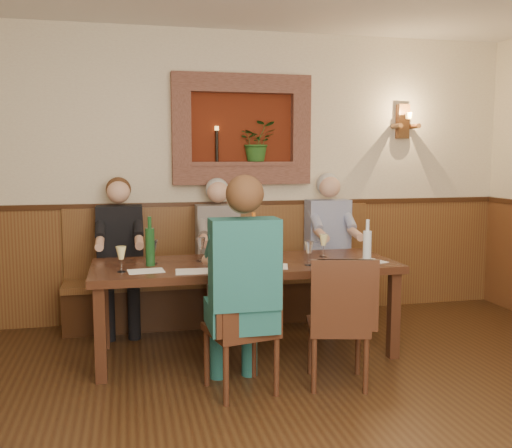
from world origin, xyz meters
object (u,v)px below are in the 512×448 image
(person_bench_mid, at_px, (219,265))
(person_bench_right, at_px, (330,258))
(chair_near_right, at_px, (337,347))
(spittoon_bucket, at_px, (227,247))
(person_chair_front, at_px, (242,304))
(person_bench_left, at_px, (121,268))
(wine_bottle_green_a, at_px, (254,241))
(water_bottle, at_px, (367,247))
(wine_bottle_green_b, at_px, (150,246))
(chair_near_left, at_px, (242,352))
(dining_table, at_px, (245,271))
(bench, at_px, (225,288))

(person_bench_mid, bearing_deg, person_bench_right, -0.07)
(chair_near_right, distance_m, spittoon_bucket, 1.15)
(spittoon_bucket, bearing_deg, person_bench_right, 37.38)
(person_bench_mid, relative_size, person_chair_front, 0.94)
(person_bench_left, height_order, wine_bottle_green_a, person_bench_left)
(spittoon_bucket, bearing_deg, water_bottle, -13.12)
(person_bench_right, relative_size, wine_bottle_green_a, 3.65)
(spittoon_bucket, relative_size, water_bottle, 0.80)
(person_chair_front, distance_m, wine_bottle_green_b, 1.02)
(person_bench_right, bearing_deg, person_chair_front, -127.08)
(person_bench_right, distance_m, person_chair_front, 2.02)
(chair_near_left, distance_m, person_bench_left, 1.81)
(chair_near_left, xyz_separation_m, chair_near_right, (0.68, -0.02, -0.01))
(wine_bottle_green_b, bearing_deg, dining_table, -1.98)
(person_bench_left, height_order, water_bottle, person_bench_left)
(chair_near_left, bearing_deg, person_bench_mid, 74.17)
(person_bench_right, bearing_deg, water_bottle, -96.43)
(person_bench_left, bearing_deg, dining_table, -40.44)
(dining_table, height_order, wine_bottle_green_a, wine_bottle_green_a)
(water_bottle, bearing_deg, wine_bottle_green_a, 154.81)
(spittoon_bucket, bearing_deg, chair_near_right, -47.02)
(chair_near_left, relative_size, wine_bottle_green_b, 2.49)
(dining_table, distance_m, spittoon_bucket, 0.28)
(wine_bottle_green_b, bearing_deg, chair_near_right, -32.87)
(chair_near_left, relative_size, person_chair_front, 0.64)
(person_bench_mid, xyz_separation_m, water_bottle, (0.98, -1.16, 0.32))
(dining_table, relative_size, person_chair_front, 1.62)
(dining_table, xyz_separation_m, chair_near_right, (0.49, -0.78, -0.41))
(wine_bottle_green_b, xyz_separation_m, water_bottle, (1.65, -0.35, -0.01))
(chair_near_left, relative_size, chair_near_right, 1.04)
(person_bench_left, xyz_separation_m, spittoon_bucket, (0.82, -0.91, 0.31))
(dining_table, distance_m, bench, 1.01)
(bench, relative_size, person_bench_left, 2.13)
(bench, bearing_deg, dining_table, -90.00)
(person_bench_mid, bearing_deg, spittoon_bucket, -95.22)
(person_bench_right, bearing_deg, dining_table, -140.98)
(person_bench_left, relative_size, person_bench_mid, 1.01)
(person_bench_right, relative_size, wine_bottle_green_b, 3.73)
(spittoon_bucket, bearing_deg, chair_near_left, -91.86)
(dining_table, bearing_deg, wine_bottle_green_b, 178.02)
(chair_near_right, height_order, person_bench_mid, person_bench_mid)
(person_bench_left, xyz_separation_m, person_chair_front, (0.80, -1.61, 0.03))
(wine_bottle_green_a, bearing_deg, wine_bottle_green_b, -177.38)
(bench, bearing_deg, chair_near_right, -73.94)
(bench, xyz_separation_m, wine_bottle_green_a, (0.08, -0.88, 0.58))
(chair_near_right, bearing_deg, person_bench_right, 85.62)
(spittoon_bucket, distance_m, wine_bottle_green_a, 0.28)
(chair_near_left, bearing_deg, bench, 71.86)
(chair_near_right, height_order, person_chair_front, person_chair_front)
(wine_bottle_green_b, height_order, water_bottle, wine_bottle_green_b)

